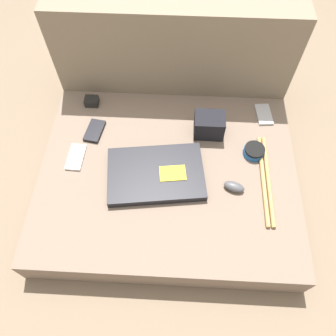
{
  "coord_description": "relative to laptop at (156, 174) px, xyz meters",
  "views": [
    {
      "loc": [
        0.03,
        -0.6,
        1.13
      ],
      "look_at": [
        0.0,
        0.0,
        0.14
      ],
      "focal_mm": 35.0,
      "sensor_mm": 36.0,
      "label": 1
    }
  ],
  "objects": [
    {
      "name": "charger_brick",
      "position": [
        -0.28,
        0.32,
        0.0
      ],
      "size": [
        0.05,
        0.04,
        0.03
      ],
      "color": "black",
      "rests_on": "couch_seat"
    },
    {
      "name": "ground_plane",
      "position": [
        0.04,
        0.02,
        -0.14
      ],
      "size": [
        8.0,
        8.0,
        0.0
      ],
      "primitive_type": "plane",
      "color": "#7A6651"
    },
    {
      "name": "camera_pouch",
      "position": [
        0.19,
        0.2,
        0.03
      ],
      "size": [
        0.11,
        0.08,
        0.09
      ],
      "color": "black",
      "rests_on": "couch_seat"
    },
    {
      "name": "phone_black",
      "position": [
        -0.25,
        0.18,
        -0.01
      ],
      "size": [
        0.07,
        0.11,
        0.01
      ],
      "rotation": [
        0.0,
        0.0,
        -0.16
      ],
      "color": "black",
      "rests_on": "couch_seat"
    },
    {
      "name": "laptop",
      "position": [
        0.0,
        0.0,
        0.0
      ],
      "size": [
        0.36,
        0.26,
        0.03
      ],
      "rotation": [
        0.0,
        0.0,
        0.13
      ],
      "color": "black",
      "rests_on": "couch_seat"
    },
    {
      "name": "phone_silver",
      "position": [
        0.41,
        0.3,
        -0.01
      ],
      "size": [
        0.07,
        0.11,
        0.01
      ],
      "rotation": [
        0.0,
        0.0,
        0.1
      ],
      "color": "#B7B7BC",
      "rests_on": "couch_seat"
    },
    {
      "name": "couch_seat",
      "position": [
        0.04,
        0.02,
        -0.08
      ],
      "size": [
        0.92,
        0.74,
        0.12
      ],
      "color": "#7A6656",
      "rests_on": "ground_plane"
    },
    {
      "name": "phone_small",
      "position": [
        -0.3,
        0.06,
        -0.01
      ],
      "size": [
        0.06,
        0.11,
        0.01
      ],
      "rotation": [
        0.0,
        0.0,
        -0.04
      ],
      "color": "silver",
      "rests_on": "couch_seat"
    },
    {
      "name": "couch_backrest",
      "position": [
        0.04,
        0.49,
        0.1
      ],
      "size": [
        0.92,
        0.2,
        0.48
      ],
      "color": "#7F705B",
      "rests_on": "ground_plane"
    },
    {
      "name": "computer_mouse",
      "position": [
        0.27,
        -0.04,
        -0.0
      ],
      "size": [
        0.08,
        0.06,
        0.03
      ],
      "rotation": [
        0.0,
        0.0,
        -0.31
      ],
      "color": "#4C4C51",
      "rests_on": "couch_seat"
    },
    {
      "name": "drumstick_pair",
      "position": [
        0.38,
        0.0,
        -0.01
      ],
      "size": [
        0.03,
        0.36,
        0.01
      ],
      "rotation": [
        0.0,
        0.0,
        -0.01
      ],
      "color": "tan",
      "rests_on": "couch_seat"
    },
    {
      "name": "speaker_puck",
      "position": [
        0.35,
        0.11,
        0.0
      ],
      "size": [
        0.08,
        0.08,
        0.03
      ],
      "color": "#1E569E",
      "rests_on": "couch_seat"
    }
  ]
}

